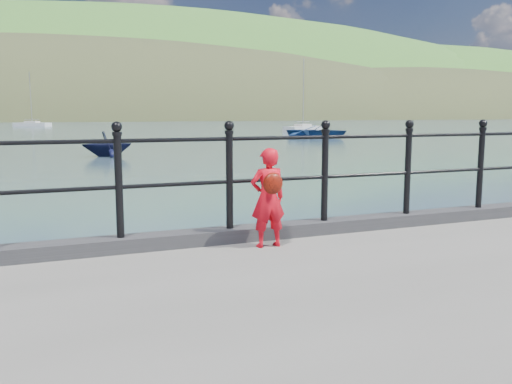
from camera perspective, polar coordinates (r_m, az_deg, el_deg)
name	(u,v)px	position (r m, az deg, el deg)	size (l,w,h in m)	color
ground	(176,329)	(6.40, -8.39, -14.06)	(600.00, 600.00, 0.00)	#2D4251
kerb	(178,239)	(5.93, -8.26, -4.95)	(60.00, 0.30, 0.15)	#28282B
railing	(176,170)	(5.81, -8.41, 2.26)	(18.11, 0.11, 1.20)	black
far_shore	(133,169)	(249.63, -12.85, 2.36)	(830.00, 200.00, 156.00)	#333A21
child	(268,197)	(5.76, 1.28, -0.55)	(0.39, 0.31, 1.06)	red
launch_blue	(318,132)	(53.38, 6.49, 6.33)	(4.30, 6.02, 1.25)	navy
launch_navy	(107,144)	(31.60, -15.42, 4.89)	(2.30, 2.66, 1.40)	black
sailboat_far	(303,129)	(71.73, 4.96, 6.62)	(6.73, 5.04, 9.58)	silver
sailboat_deep	(32,125)	(106.42, -22.49, 6.57)	(6.61, 5.69, 9.91)	white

